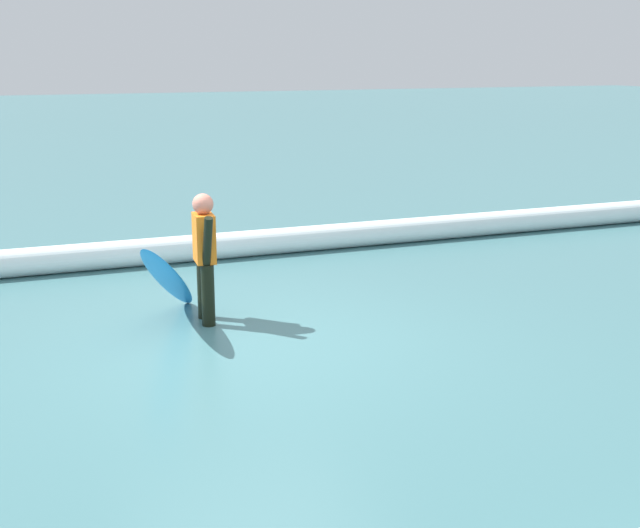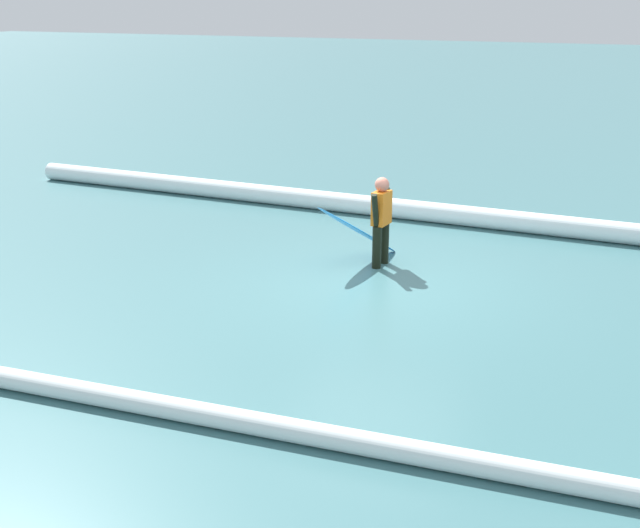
# 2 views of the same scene
# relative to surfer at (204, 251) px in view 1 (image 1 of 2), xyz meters

# --- Properties ---
(ground_plane) EXTENTS (120.20, 120.20, 0.00)m
(ground_plane) POSITION_rel_surfer_xyz_m (-0.23, 0.79, -0.77)
(ground_plane) COLOR #3E6E72
(surfer) EXTENTS (0.24, 0.64, 1.39)m
(surfer) POSITION_rel_surfer_xyz_m (0.00, 0.00, 0.00)
(surfer) COLOR black
(surfer) RESTS_ON ground_plane
(surfboard) EXTENTS (1.04, 1.59, 1.05)m
(surfboard) POSITION_rel_surfer_xyz_m (0.39, -0.05, -0.27)
(surfboard) COLOR #268CE5
(surfboard) RESTS_ON ground_plane
(wave_crest_foreground) EXTENTS (21.96, 1.16, 0.37)m
(wave_crest_foreground) POSITION_rel_surfer_xyz_m (-2.19, -2.68, -0.59)
(wave_crest_foreground) COLOR white
(wave_crest_foreground) RESTS_ON ground_plane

